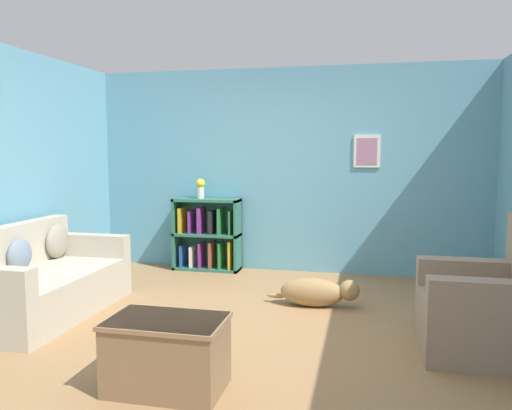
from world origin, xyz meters
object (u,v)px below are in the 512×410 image
at_px(couch, 39,282).
at_px(bookshelf, 207,235).
at_px(dog, 317,292).
at_px(vase, 200,187).
at_px(recliner_chair, 491,307).
at_px(coffee_table, 167,352).

bearing_deg(couch, bookshelf, 64.16).
relative_size(dog, vase, 3.67).
bearing_deg(dog, bookshelf, 140.72).
bearing_deg(recliner_chair, bookshelf, 144.12).
relative_size(bookshelf, recliner_chair, 0.89).
xyz_separation_m(couch, bookshelf, (1.01, 2.08, 0.15)).
relative_size(couch, recliner_chair, 1.65).
height_order(dog, vase, vase).
bearing_deg(couch, coffee_table, -33.07).
height_order(couch, coffee_table, couch).
distance_m(couch, bookshelf, 2.32).
bearing_deg(dog, coffee_table, -111.75).
bearing_deg(bookshelf, recliner_chair, -35.88).
distance_m(couch, coffee_table, 2.13).
xyz_separation_m(couch, recliner_chair, (3.98, -0.07, 0.06)).
height_order(couch, dog, couch).
distance_m(couch, dog, 2.70).
height_order(bookshelf, recliner_chair, recliner_chair).
height_order(bookshelf, vase, vase).
distance_m(recliner_chair, vase, 3.79).
xyz_separation_m(coffee_table, dog, (0.78, 1.96, -0.10)).
relative_size(recliner_chair, vase, 4.09).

